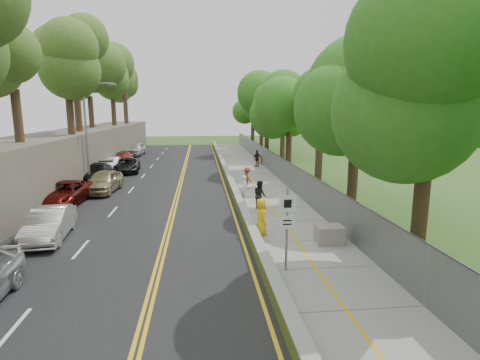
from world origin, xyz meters
TOP-DOWN VIEW (x-y plane):
  - ground at (0.00, 0.00)m, footprint 140.00×140.00m
  - road at (-5.40, 15.00)m, footprint 11.20×66.00m
  - sidewalk at (2.55, 15.00)m, footprint 4.20×66.00m
  - jersey_barrier at (0.25, 15.00)m, footprint 0.42×66.00m
  - rock_embankment at (-13.50, 15.00)m, footprint 5.00×66.00m
  - chainlink_fence at (4.65, 15.00)m, footprint 0.04×66.00m
  - trees_embankment at (-13.00, 15.00)m, footprint 6.40×66.00m
  - trees_fenceside at (7.00, 15.00)m, footprint 7.00×66.00m
  - streetlight at (-10.46, 14.00)m, footprint 2.52×0.22m
  - signpost at (1.05, -3.02)m, footprint 0.62×0.09m
  - construction_barrel at (4.30, 24.33)m, footprint 0.59×0.59m
  - concrete_block at (3.62, -0.38)m, footprint 1.21×0.92m
  - car_1 at (-9.00, 1.50)m, footprint 1.96×4.49m
  - car_2 at (-10.60, 8.14)m, footprint 2.57×5.21m
  - car_3 at (-10.60, 15.64)m, footprint 2.23×5.16m
  - car_4 at (-9.00, 11.49)m, footprint 2.21×4.79m
  - car_5 at (-10.60, 21.07)m, footprint 1.72×4.14m
  - car_6 at (-9.00, 20.28)m, footprint 2.66×4.97m
  - car_7 at (-10.49, 25.33)m, footprint 2.05×4.68m
  - car_8 at (-10.39, 33.75)m, footprint 2.23×5.02m
  - painter_0 at (0.75, 1.00)m, footprint 0.76×0.98m
  - painter_1 at (0.75, 7.57)m, footprint 0.43×0.64m
  - painter_2 at (1.44, 5.64)m, footprint 0.89×1.01m
  - painter_3 at (1.45, 11.77)m, footprint 0.87×1.17m
  - person_far at (3.81, 22.33)m, footprint 1.09×0.80m

SIDE VIEW (x-z plane):
  - ground at x=0.00m, z-range 0.00..0.00m
  - road at x=-5.40m, z-range 0.00..0.04m
  - sidewalk at x=2.55m, z-range 0.00..0.05m
  - jersey_barrier at x=0.25m, z-range 0.00..0.60m
  - concrete_block at x=3.62m, z-range 0.05..0.84m
  - construction_barrel at x=4.30m, z-range 0.05..1.02m
  - car_6 at x=-9.00m, z-range 0.04..1.37m
  - car_5 at x=-10.60m, z-range 0.04..1.37m
  - car_7 at x=-10.49m, z-range 0.04..1.38m
  - car_2 at x=-10.60m, z-range 0.04..1.46m
  - car_1 at x=-9.00m, z-range 0.04..1.48m
  - car_3 at x=-10.60m, z-range 0.04..1.52m
  - car_4 at x=-9.00m, z-range 0.04..1.63m
  - painter_3 at x=1.45m, z-range 0.05..1.66m
  - car_8 at x=-10.39m, z-range 0.04..1.72m
  - person_far at x=3.81m, z-range 0.05..1.77m
  - painter_1 at x=0.75m, z-range 0.05..1.78m
  - painter_2 at x=1.44m, z-range 0.05..1.79m
  - painter_0 at x=0.75m, z-range 0.05..1.82m
  - chainlink_fence at x=4.65m, z-range 0.00..2.00m
  - signpost at x=1.05m, z-range 0.41..3.51m
  - rock_embankment at x=-13.50m, z-range 0.00..4.00m
  - streetlight at x=-10.46m, z-range 0.64..8.64m
  - trees_fenceside at x=7.00m, z-range 0.00..14.00m
  - trees_embankment at x=-13.00m, z-range 4.00..17.00m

